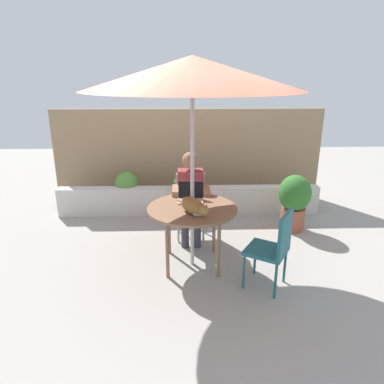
{
  "coord_description": "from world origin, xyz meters",
  "views": [
    {
      "loc": [
        -0.12,
        -3.68,
        2.16
      ],
      "look_at": [
        0.0,
        0.1,
        0.88
      ],
      "focal_mm": 32.36,
      "sensor_mm": 36.0,
      "label": 1
    }
  ],
  "objects_px": {
    "chair_occupied": "(190,201)",
    "potted_plant_by_chair": "(182,194)",
    "cat": "(194,206)",
    "chair_empty": "(275,244)",
    "laptop": "(191,195)",
    "patio_umbrella": "(192,73)",
    "person_seated": "(191,193)",
    "patio_table": "(192,212)",
    "potted_plant_corner": "(127,189)",
    "potted_plant_near_fence": "(294,200)"
  },
  "relations": [
    {
      "from": "chair_occupied",
      "to": "potted_plant_by_chair",
      "type": "xyz_separation_m",
      "value": [
        -0.11,
        0.66,
        -0.14
      ]
    },
    {
      "from": "chair_occupied",
      "to": "cat",
      "type": "bearing_deg",
      "value": -89.45
    },
    {
      "from": "chair_empty",
      "to": "laptop",
      "type": "relative_size",
      "value": 2.78
    },
    {
      "from": "patio_umbrella",
      "to": "cat",
      "type": "bearing_deg",
      "value": -87.07
    },
    {
      "from": "person_seated",
      "to": "patio_table",
      "type": "bearing_deg",
      "value": -90.0
    },
    {
      "from": "patio_umbrella",
      "to": "chair_empty",
      "type": "bearing_deg",
      "value": -31.7
    },
    {
      "from": "potted_plant_corner",
      "to": "potted_plant_near_fence",
      "type": "bearing_deg",
      "value": -17.71
    },
    {
      "from": "person_seated",
      "to": "chair_empty",
      "type": "bearing_deg",
      "value": -54.83
    },
    {
      "from": "potted_plant_corner",
      "to": "chair_occupied",
      "type": "bearing_deg",
      "value": -42.52
    },
    {
      "from": "person_seated",
      "to": "potted_plant_by_chair",
      "type": "xyz_separation_m",
      "value": [
        -0.11,
        0.82,
        -0.31
      ]
    },
    {
      "from": "chair_occupied",
      "to": "potted_plant_corner",
      "type": "height_order",
      "value": "chair_occupied"
    },
    {
      "from": "chair_empty",
      "to": "cat",
      "type": "relative_size",
      "value": 1.46
    },
    {
      "from": "chair_occupied",
      "to": "laptop",
      "type": "relative_size",
      "value": 2.78
    },
    {
      "from": "patio_umbrella",
      "to": "laptop",
      "type": "height_order",
      "value": "patio_umbrella"
    },
    {
      "from": "person_seated",
      "to": "patio_umbrella",
      "type": "bearing_deg",
      "value": -90.0
    },
    {
      "from": "laptop",
      "to": "potted_plant_by_chair",
      "type": "bearing_deg",
      "value": 94.4
    },
    {
      "from": "potted_plant_by_chair",
      "to": "potted_plant_corner",
      "type": "bearing_deg",
      "value": 163.41
    },
    {
      "from": "patio_table",
      "to": "cat",
      "type": "relative_size",
      "value": 1.71
    },
    {
      "from": "potted_plant_near_fence",
      "to": "patio_table",
      "type": "bearing_deg",
      "value": -147.58
    },
    {
      "from": "chair_empty",
      "to": "potted_plant_by_chair",
      "type": "xyz_separation_m",
      "value": [
        -0.94,
        2.0,
        -0.14
      ]
    },
    {
      "from": "chair_empty",
      "to": "potted_plant_corner",
      "type": "xyz_separation_m",
      "value": [
        -1.86,
        2.28,
        -0.13
      ]
    },
    {
      "from": "patio_table",
      "to": "potted_plant_near_fence",
      "type": "relative_size",
      "value": 1.25
    },
    {
      "from": "chair_empty",
      "to": "laptop",
      "type": "xyz_separation_m",
      "value": [
        -0.84,
        0.76,
        0.28
      ]
    },
    {
      "from": "chair_occupied",
      "to": "potted_plant_by_chair",
      "type": "distance_m",
      "value": 0.69
    },
    {
      "from": "laptop",
      "to": "patio_table",
      "type": "bearing_deg",
      "value": -87.25
    },
    {
      "from": "chair_empty",
      "to": "potted_plant_by_chair",
      "type": "relative_size",
      "value": 1.26
    },
    {
      "from": "patio_umbrella",
      "to": "chair_empty",
      "type": "height_order",
      "value": "patio_umbrella"
    },
    {
      "from": "potted_plant_corner",
      "to": "laptop",
      "type": "bearing_deg",
      "value": -56.37
    },
    {
      "from": "chair_empty",
      "to": "potted_plant_near_fence",
      "type": "relative_size",
      "value": 1.06
    },
    {
      "from": "potted_plant_by_chair",
      "to": "chair_occupied",
      "type": "bearing_deg",
      "value": -80.81
    },
    {
      "from": "patio_table",
      "to": "potted_plant_by_chair",
      "type": "relative_size",
      "value": 1.49
    },
    {
      "from": "patio_umbrella",
      "to": "potted_plant_near_fence",
      "type": "xyz_separation_m",
      "value": [
        1.5,
        0.96,
        -1.72
      ]
    },
    {
      "from": "cat",
      "to": "potted_plant_near_fence",
      "type": "distance_m",
      "value": 1.92
    },
    {
      "from": "patio_umbrella",
      "to": "chair_empty",
      "type": "distance_m",
      "value": 1.93
    },
    {
      "from": "chair_occupied",
      "to": "cat",
      "type": "height_order",
      "value": "cat"
    },
    {
      "from": "cat",
      "to": "patio_table",
      "type": "bearing_deg",
      "value": 92.93
    },
    {
      "from": "patio_umbrella",
      "to": "person_seated",
      "type": "height_order",
      "value": "patio_umbrella"
    },
    {
      "from": "potted_plant_near_fence",
      "to": "potted_plant_by_chair",
      "type": "xyz_separation_m",
      "value": [
        -1.61,
        0.53,
        -0.08
      ]
    },
    {
      "from": "cat",
      "to": "potted_plant_near_fence",
      "type": "height_order",
      "value": "cat"
    },
    {
      "from": "cat",
      "to": "potted_plant_near_fence",
      "type": "bearing_deg",
      "value": 37.49
    },
    {
      "from": "patio_umbrella",
      "to": "person_seated",
      "type": "bearing_deg",
      "value": 90.0
    },
    {
      "from": "potted_plant_near_fence",
      "to": "potted_plant_corner",
      "type": "distance_m",
      "value": 2.65
    },
    {
      "from": "patio_table",
      "to": "chair_empty",
      "type": "relative_size",
      "value": 1.18
    },
    {
      "from": "laptop",
      "to": "potted_plant_near_fence",
      "type": "xyz_separation_m",
      "value": [
        1.52,
        0.71,
        -0.34
      ]
    },
    {
      "from": "potted_plant_by_chair",
      "to": "potted_plant_near_fence",
      "type": "bearing_deg",
      "value": -18.34
    },
    {
      "from": "laptop",
      "to": "potted_plant_corner",
      "type": "bearing_deg",
      "value": 123.63
    },
    {
      "from": "potted_plant_by_chair",
      "to": "person_seated",
      "type": "bearing_deg",
      "value": -82.54
    },
    {
      "from": "laptop",
      "to": "patio_umbrella",
      "type": "bearing_deg",
      "value": -87.25
    },
    {
      "from": "chair_empty",
      "to": "person_seated",
      "type": "height_order",
      "value": "person_seated"
    },
    {
      "from": "potted_plant_near_fence",
      "to": "chair_empty",
      "type": "bearing_deg",
      "value": -114.53
    }
  ]
}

